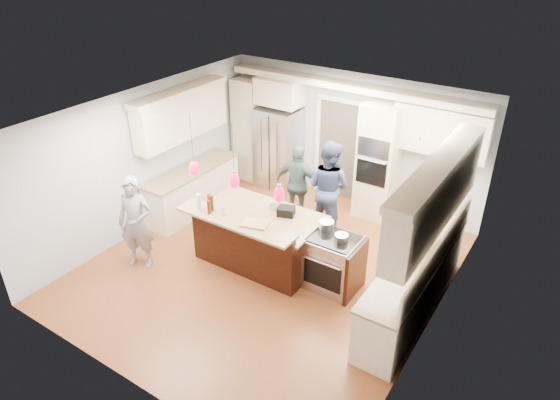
% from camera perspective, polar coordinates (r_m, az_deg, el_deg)
% --- Properties ---
extents(ground_plane, '(6.00, 6.00, 0.00)m').
position_cam_1_polar(ground_plane, '(8.64, -1.28, -7.64)').
color(ground_plane, '#A2582C').
rests_on(ground_plane, ground).
extents(room_shell, '(5.54, 6.04, 2.72)m').
position_cam_1_polar(room_shell, '(7.70, -1.43, 3.31)').
color(room_shell, '#B2BCC6').
rests_on(room_shell, ground).
extents(refrigerator, '(0.90, 0.70, 1.80)m').
position_cam_1_polar(refrigerator, '(10.86, -0.21, 5.90)').
color(refrigerator, '#B7B7BC').
rests_on(refrigerator, ground).
extents(oven_column, '(0.72, 0.69, 2.30)m').
position_cam_1_polar(oven_column, '(9.81, 11.19, 4.31)').
color(oven_column, '#F2E9C5').
rests_on(oven_column, ground).
extents(back_upper_cabinets, '(5.30, 0.61, 2.54)m').
position_cam_1_polar(back_upper_cabinets, '(10.29, 3.95, 9.09)').
color(back_upper_cabinets, '#F2E9C5').
rests_on(back_upper_cabinets, ground).
extents(right_counter_run, '(0.64, 3.10, 2.51)m').
position_cam_1_polar(right_counter_run, '(7.42, 15.86, -5.81)').
color(right_counter_run, '#F2E9C5').
rests_on(right_counter_run, ground).
extents(left_cabinets, '(0.64, 2.30, 2.51)m').
position_cam_1_polar(left_cabinets, '(10.01, -10.38, 4.28)').
color(left_cabinets, '#F2E9C5').
rests_on(left_cabinets, ground).
extents(kitchen_island, '(2.10, 1.46, 1.12)m').
position_cam_1_polar(kitchen_island, '(8.53, -2.43, -4.23)').
color(kitchen_island, black).
rests_on(kitchen_island, ground).
extents(island_range, '(0.82, 0.71, 0.92)m').
position_cam_1_polar(island_range, '(8.00, 6.21, -7.15)').
color(island_range, '#B7B7BC').
rests_on(island_range, ground).
extents(pendant_lights, '(1.75, 0.15, 1.03)m').
position_cam_1_polar(pendant_lights, '(7.48, -5.23, 2.24)').
color(pendant_lights, black).
rests_on(pendant_lights, ground).
extents(person_bar_end, '(0.71, 0.60, 1.65)m').
position_cam_1_polar(person_bar_end, '(8.60, -16.14, -2.52)').
color(person_bar_end, gray).
rests_on(person_bar_end, ground).
extents(person_far_left, '(0.96, 0.79, 1.83)m').
position_cam_1_polar(person_far_left, '(9.22, 5.55, 1.44)').
color(person_far_left, '#344265').
rests_on(person_far_left, ground).
extents(person_far_right, '(0.97, 0.49, 1.59)m').
position_cam_1_polar(person_far_right, '(9.56, 2.10, 1.79)').
color(person_far_right, '#486562').
rests_on(person_far_right, ground).
extents(person_range_side, '(0.64, 1.02, 1.50)m').
position_cam_1_polar(person_range_side, '(8.05, 15.50, -5.37)').
color(person_range_side, '#8F79A3').
rests_on(person_range_side, ground).
extents(floor_rug, '(0.72, 0.93, 0.01)m').
position_cam_1_polar(floor_rug, '(7.98, 14.29, -12.30)').
color(floor_rug, '#856748').
rests_on(floor_rug, ground).
extents(water_bottle, '(0.09, 0.09, 0.31)m').
position_cam_1_polar(water_bottle, '(8.03, -9.24, -0.34)').
color(water_bottle, silver).
rests_on(water_bottle, kitchen_island).
extents(beer_bottle_a, '(0.07, 0.07, 0.27)m').
position_cam_1_polar(beer_bottle_a, '(8.02, -7.83, -0.38)').
color(beer_bottle_a, '#401F0B').
rests_on(beer_bottle_a, kitchen_island).
extents(beer_bottle_b, '(0.07, 0.07, 0.24)m').
position_cam_1_polar(beer_bottle_b, '(7.95, -8.13, -0.83)').
color(beer_bottle_b, '#401F0B').
rests_on(beer_bottle_b, kitchen_island).
extents(beer_bottle_c, '(0.06, 0.06, 0.24)m').
position_cam_1_polar(beer_bottle_c, '(8.14, -8.11, -0.11)').
color(beer_bottle_c, '#401F0B').
rests_on(beer_bottle_c, kitchen_island).
extents(drink_can, '(0.06, 0.06, 0.11)m').
position_cam_1_polar(drink_can, '(7.93, -6.54, -1.34)').
color(drink_can, '#B7B7BC').
rests_on(drink_can, kitchen_island).
extents(cutting_board, '(0.46, 0.38, 0.03)m').
position_cam_1_polar(cutting_board, '(7.66, -2.88, -2.71)').
color(cutting_board, tan).
rests_on(cutting_board, kitchen_island).
extents(pot_large, '(0.24, 0.24, 0.14)m').
position_cam_1_polar(pot_large, '(7.92, 5.32, -2.88)').
color(pot_large, '#B7B7BC').
rests_on(pot_large, island_range).
extents(pot_small, '(0.21, 0.21, 0.11)m').
position_cam_1_polar(pot_small, '(7.67, 7.04, -4.29)').
color(pot_small, '#B7B7BC').
rests_on(pot_small, island_range).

